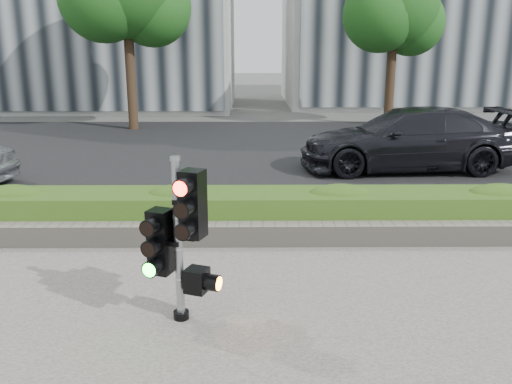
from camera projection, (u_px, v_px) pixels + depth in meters
ground at (251, 300)px, 6.80m from camera, size 120.00×120.00×0.00m
road at (251, 151)px, 16.45m from camera, size 60.00×13.00×0.02m
curb at (251, 218)px, 9.83m from camera, size 60.00×0.25×0.12m
stone_wall at (251, 234)px, 8.58m from camera, size 12.00×0.32×0.34m
hedge at (251, 212)px, 9.17m from camera, size 12.00×1.00×0.68m
tree_right at (394, 8)px, 20.70m from camera, size 4.10×3.58×6.53m
traffic_signal at (181, 232)px, 6.01m from camera, size 0.71×0.59×1.91m
car_dark at (407, 139)px, 13.71m from camera, size 5.50×2.44×1.57m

